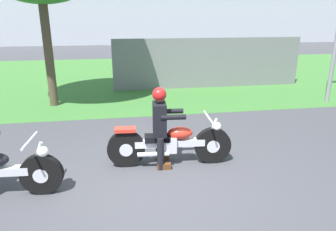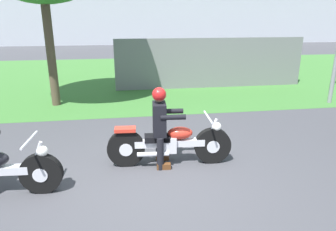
# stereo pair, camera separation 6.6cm
# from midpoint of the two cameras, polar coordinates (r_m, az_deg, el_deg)

# --- Properties ---
(ground) EXTENTS (120.00, 120.00, 0.00)m
(ground) POSITION_cam_midpoint_polar(r_m,az_deg,el_deg) (4.91, -3.45, -13.12)
(ground) COLOR #424247
(grass_verge) EXTENTS (60.00, 12.00, 0.01)m
(grass_verge) POSITION_cam_midpoint_polar(r_m,az_deg,el_deg) (13.98, -7.84, 7.28)
(grass_verge) COLOR #3D7533
(grass_verge) RESTS_ON ground
(motorcycle_lead) EXTENTS (2.19, 0.66, 0.89)m
(motorcycle_lead) POSITION_cam_midpoint_polar(r_m,az_deg,el_deg) (5.44, 0.08, -5.19)
(motorcycle_lead) COLOR black
(motorcycle_lead) RESTS_ON ground
(rider_lead) EXTENTS (0.57, 0.49, 1.41)m
(rider_lead) POSITION_cam_midpoint_polar(r_m,az_deg,el_deg) (5.28, -1.74, -1.00)
(rider_lead) COLOR black
(rider_lead) RESTS_ON ground
(fence_segment) EXTENTS (7.00, 0.06, 1.80)m
(fence_segment) POSITION_cam_midpoint_polar(r_m,az_deg,el_deg) (11.53, 7.47, 9.58)
(fence_segment) COLOR slate
(fence_segment) RESTS_ON ground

